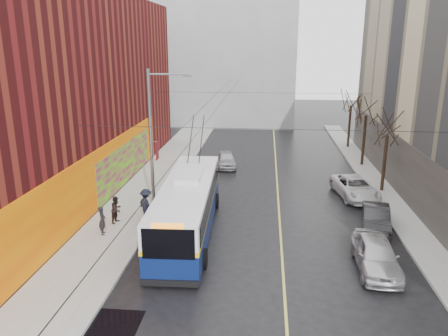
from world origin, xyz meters
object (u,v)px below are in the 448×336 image
object	(u,v)px
streetlight_pole	(154,140)
tree_far	(352,98)
pedestrian_c	(146,204)
trolleybus	(188,206)
parked_car_b	(376,218)
parked_car_a	(376,254)
parked_car_c	(355,187)
tree_near	(388,124)
tree_mid	(367,106)
following_car	(226,159)
pedestrian_a	(102,220)
pedestrian_b	(117,209)

from	to	relation	value
streetlight_pole	tree_far	size ratio (longest dim) A/B	1.37
tree_far	pedestrian_c	world-z (taller)	tree_far
trolleybus	parked_car_b	size ratio (longest dim) A/B	2.99
parked_car_a	parked_car_c	distance (m)	10.42
tree_near	parked_car_a	bearing A→B (deg)	-105.10
tree_mid	parked_car_c	bearing A→B (deg)	-104.71
trolleybus	following_car	bearing A→B (deg)	84.17
streetlight_pole	parked_car_a	size ratio (longest dim) A/B	1.95
pedestrian_a	following_car	bearing A→B (deg)	-35.44
parked_car_a	pedestrian_b	world-z (taller)	pedestrian_b
trolleybus	parked_car_c	size ratio (longest dim) A/B	2.45
parked_car_a	following_car	xyz separation A→B (m)	(-8.72, 17.28, -0.12)
tree_near	parked_car_a	size ratio (longest dim) A/B	1.39
streetlight_pole	parked_car_a	bearing A→B (deg)	-25.10
streetlight_pole	trolleybus	bearing A→B (deg)	-44.36
tree_mid	trolleybus	distance (m)	20.28
tree_near	tree_mid	xyz separation A→B (m)	(0.00, 7.00, 0.28)
tree_far	parked_car_c	bearing A→B (deg)	-98.08
tree_far	parked_car_c	size ratio (longest dim) A/B	1.31
parked_car_a	parked_car_b	bearing A→B (deg)	78.39
tree_far	parked_car_c	world-z (taller)	tree_far
pedestrian_b	pedestrian_c	size ratio (longest dim) A/B	0.84
streetlight_pole	tree_far	world-z (taller)	streetlight_pole
tree_far	following_car	size ratio (longest dim) A/B	1.67
tree_mid	tree_far	xyz separation A→B (m)	(0.00, 7.00, -0.11)
tree_mid	parked_car_c	world-z (taller)	tree_mid
following_car	pedestrian_a	xyz separation A→B (m)	(-5.52, -14.93, 0.29)
tree_far	trolleybus	world-z (taller)	tree_far
tree_far	parked_car_a	bearing A→B (deg)	-96.98
following_car	pedestrian_b	world-z (taller)	pedestrian_b
parked_car_a	streetlight_pole	bearing A→B (deg)	156.43
streetlight_pole	following_car	xyz separation A→B (m)	(3.29, 11.65, -4.18)
tree_mid	pedestrian_a	xyz separation A→B (m)	(-17.37, -16.28, -4.29)
tree_mid	pedestrian_c	world-z (taller)	tree_mid
tree_near	trolleybus	size ratio (longest dim) A/B	0.52
tree_far	parked_car_c	xyz separation A→B (m)	(-2.16, -15.24, -4.44)
tree_far	pedestrian_c	distance (m)	26.41
tree_far	parked_car_a	xyz separation A→B (m)	(-3.14, -25.62, -4.36)
parked_car_a	pedestrian_c	bearing A→B (deg)	161.03
tree_mid	pedestrian_b	distance (m)	22.92
trolleybus	pedestrian_a	bearing A→B (deg)	-171.10
streetlight_pole	parked_car_a	world-z (taller)	streetlight_pole
tree_mid	trolleybus	xyz separation A→B (m)	(-12.73, -15.36, -3.64)
tree_near	following_car	xyz separation A→B (m)	(-11.85, 5.65, -4.31)
tree_far	trolleybus	size ratio (longest dim) A/B	0.53
tree_near	pedestrian_c	size ratio (longest dim) A/B	3.32
parked_car_c	pedestrian_c	xyz separation A→B (m)	(-13.34, -5.76, 0.41)
parked_car_c	tree_near	bearing A→B (deg)	20.16
tree_mid	pedestrian_b	world-z (taller)	tree_mid
following_car	tree_mid	bearing A→B (deg)	-2.17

